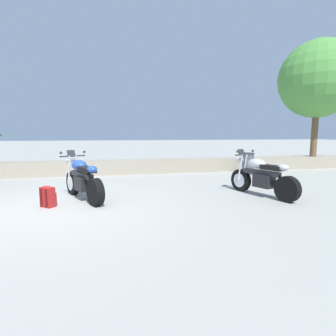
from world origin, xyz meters
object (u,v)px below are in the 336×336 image
Objects in this scene: trash_bin at (248,164)px; motorcycle_blue_near_left at (82,180)px; motorcycle_silver_centre at (262,177)px; leafy_tree_mid_left at (323,81)px; rider_backpack at (48,196)px.

motorcycle_blue_near_left is at bearing -154.52° from trash_bin.
trash_bin is at bearing 66.33° from motorcycle_silver_centre.
leafy_tree_mid_left reaches higher than motorcycle_silver_centre.
motorcycle_silver_centre is 4.24× the size of rider_backpack.
motorcycle_blue_near_left reaches higher than rider_backpack.
rider_backpack is (-5.17, 0.04, -0.24)m from motorcycle_silver_centre.
trash_bin is at bearing -166.54° from leafy_tree_mid_left.
motorcycle_silver_centre is at bearing -7.38° from motorcycle_blue_near_left.
rider_backpack is at bearing 179.54° from motorcycle_silver_centre.
leafy_tree_mid_left reaches higher than trash_bin.
motorcycle_silver_centre reaches higher than rider_backpack.
leafy_tree_mid_left is at bearing 20.84° from motorcycle_blue_near_left.
trash_bin is at bearing 25.48° from motorcycle_blue_near_left.
motorcycle_blue_near_left is 0.37× the size of leafy_tree_mid_left.
motorcycle_blue_near_left is 4.52m from motorcycle_silver_centre.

